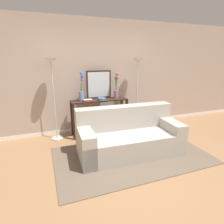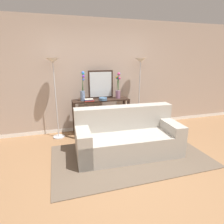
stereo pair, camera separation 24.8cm
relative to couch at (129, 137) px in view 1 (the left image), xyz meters
name	(u,v)px [view 1 (the left image)]	position (x,y,z in m)	size (l,w,h in m)	color
ground_plane	(132,174)	(-0.26, -0.69, -0.33)	(16.00, 16.00, 0.02)	#936B47
back_wall	(94,77)	(-0.26, 1.52, 1.02)	(12.00, 0.15, 2.67)	white
area_rug	(132,155)	(0.00, -0.16, -0.31)	(2.83, 1.65, 0.01)	brown
couch	(129,137)	(0.00, 0.00, 0.00)	(1.98, 0.94, 0.88)	#ADA89E
console_table	(100,111)	(-0.25, 1.10, 0.26)	(1.32, 0.35, 0.85)	black
floor_lamp_left	(52,77)	(-1.25, 1.15, 1.09)	(0.28, 0.28, 1.78)	silver
floor_lamp_right	(137,74)	(0.75, 1.15, 1.08)	(0.28, 0.28, 1.78)	silver
wall_mirror	(99,85)	(-0.21, 1.24, 0.86)	(0.59, 0.02, 0.65)	black
vase_tall_flowers	(81,90)	(-0.66, 1.09, 0.79)	(0.12, 0.10, 0.65)	#6B84AD
vase_short_flowers	(116,89)	(0.18, 1.11, 0.76)	(0.12, 0.14, 0.61)	gray
fruit_bowl	(102,99)	(-0.22, 0.99, 0.56)	(0.19, 0.19, 0.06)	#4C7093
book_stack	(88,100)	(-0.55, 0.99, 0.56)	(0.22, 0.15, 0.05)	#BC3328
book_row_under_console	(84,133)	(-0.64, 1.10, -0.26)	(0.29, 0.17, 0.12)	gold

